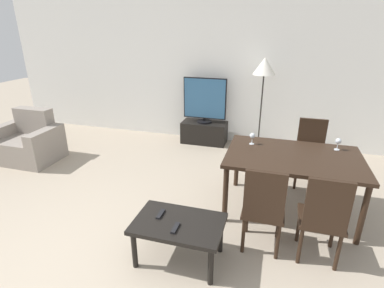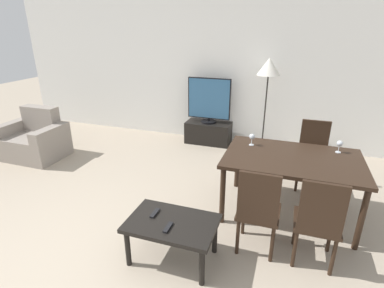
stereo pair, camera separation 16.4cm
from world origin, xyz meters
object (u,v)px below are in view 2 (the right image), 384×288
at_px(tv, 209,101).
at_px(tv_stand, 208,132).
at_px(dining_table, 292,163).
at_px(remote_secondary, 155,213).
at_px(dining_chair_near_right, 318,220).
at_px(wine_glass_center, 340,144).
at_px(armchair, 34,140).
at_px(dining_chair_far, 313,152).
at_px(floor_lamp, 269,71).
at_px(remote_primary, 168,227).
at_px(wine_glass_left, 252,137).
at_px(dining_chair_near, 258,209).
at_px(coffee_table, 172,227).

bearing_deg(tv, tv_stand, 90.00).
xyz_separation_m(dining_table, remote_secondary, (-1.19, -1.09, -0.22)).
bearing_deg(tv_stand, tv, -90.00).
distance_m(dining_chair_near_right, wine_glass_center, 1.18).
height_order(armchair, dining_chair_far, dining_chair_far).
bearing_deg(floor_lamp, wine_glass_center, -56.49).
height_order(remote_primary, wine_glass_left, wine_glass_left).
bearing_deg(wine_glass_left, armchair, 177.78).
height_order(dining_table, dining_chair_near, dining_chair_near).
xyz_separation_m(wine_glass_left, wine_glass_center, (0.98, 0.10, 0.00)).
distance_m(armchair, coffee_table, 3.49).
relative_size(armchair, dining_table, 0.67).
distance_m(dining_chair_near, remote_secondary, 0.98).
distance_m(tv_stand, coffee_table, 3.12).
bearing_deg(remote_primary, dining_table, 51.71).
bearing_deg(tv_stand, armchair, -149.02).
height_order(coffee_table, remote_primary, remote_primary).
bearing_deg(coffee_table, tv, 99.79).
xyz_separation_m(armchair, remote_primary, (3.16, -1.61, 0.14)).
height_order(tv_stand, dining_table, dining_table).
height_order(tv_stand, floor_lamp, floor_lamp).
bearing_deg(remote_secondary, dining_chair_far, 52.53).
bearing_deg(tv_stand, dining_chair_near, -65.17).
relative_size(tv_stand, coffee_table, 1.02).
distance_m(tv_stand, dining_table, 2.50).
height_order(tv, dining_chair_near_right, tv).
xyz_separation_m(coffee_table, dining_chair_near_right, (1.26, 0.34, 0.14)).
relative_size(tv, wine_glass_left, 5.68).
xyz_separation_m(tv_stand, wine_glass_left, (1.03, -1.72, 0.63)).
bearing_deg(dining_table, armchair, 175.15).
relative_size(tv, dining_table, 0.55).
height_order(tv_stand, dining_chair_near_right, dining_chair_near_right).
height_order(armchair, dining_chair_near_right, dining_chair_near_right).
bearing_deg(armchair, tv_stand, 30.98).
distance_m(coffee_table, dining_chair_near, 0.82).
xyz_separation_m(tv, dining_chair_near, (1.26, -2.73, -0.32)).
height_order(floor_lamp, remote_primary, floor_lamp).
xyz_separation_m(armchair, wine_glass_left, (3.65, -0.14, 0.54)).
relative_size(tv, coffee_table, 1.00).
relative_size(floor_lamp, wine_glass_center, 11.11).
height_order(armchair, tv_stand, armchair).
bearing_deg(dining_chair_near_right, dining_chair_near, 180.00).
bearing_deg(wine_glass_left, dining_chair_near, -77.16).
xyz_separation_m(dining_chair_far, wine_glass_center, (0.23, -0.50, 0.33)).
bearing_deg(dining_chair_far, floor_lamp, 127.37).
distance_m(dining_chair_near, remote_primary, 0.86).
height_order(coffee_table, remote_secondary, remote_secondary).
bearing_deg(dining_chair_near_right, dining_table, 108.02).
height_order(armchair, coffee_table, armchair).
xyz_separation_m(dining_chair_far, remote_primary, (-1.25, -2.06, -0.07)).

